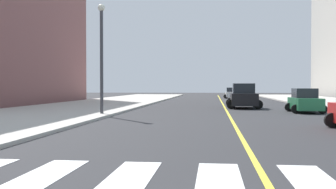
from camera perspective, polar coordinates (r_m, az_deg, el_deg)
name	(u,v)px	position (r m, az deg, el deg)	size (l,w,h in m)	color
sidewalk_kerb_west	(31,115)	(26.07, -18.98, -2.78)	(10.00, 120.00, 0.15)	#B2ADA3
crosswalk_paint	(269,186)	(7.78, 14.20, -12.56)	(13.50, 4.00, 0.01)	silver
lane_divider_paint	(222,103)	(43.54, 7.79, -1.25)	(0.16, 80.00, 0.01)	yellow
car_white_nearest	(231,93)	(61.42, 9.05, 0.17)	(2.31, 3.70, 1.65)	silver
car_black_second	(243,97)	(34.24, 10.75, -0.30)	(2.95, 4.69, 2.08)	black
car_green_third	(305,101)	(29.62, 19.02, -0.92)	(2.38, 3.81, 1.70)	#236B42
street_lamp	(102,48)	(25.26, -9.49, 6.52)	(0.44, 0.44, 6.80)	#38383D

